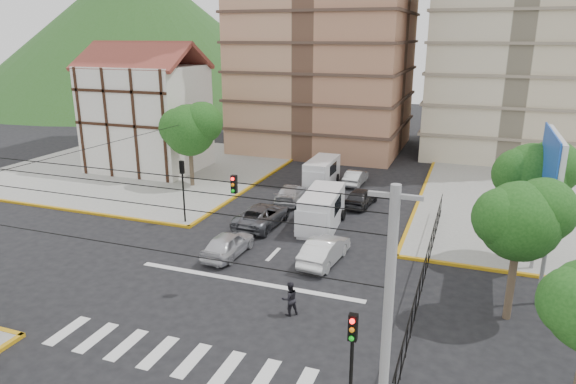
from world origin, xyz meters
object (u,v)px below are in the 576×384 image
at_px(van_right_lane, 321,211).
at_px(van_left_lane, 321,173).
at_px(traffic_light_se, 352,355).
at_px(pedestrian_crosswalk, 290,299).
at_px(car_white_front_right, 324,250).
at_px(car_silver_front_left, 228,244).
at_px(traffic_light_nw, 183,181).

relative_size(van_right_lane, van_left_lane, 1.11).
relative_size(traffic_light_se, pedestrian_crosswalk, 2.60).
bearing_deg(van_right_lane, car_white_front_right, -75.51).
bearing_deg(pedestrian_crosswalk, van_right_lane, -123.47).
bearing_deg(pedestrian_crosswalk, car_white_front_right, -131.98).
distance_m(van_left_lane, car_silver_front_left, 16.26).
relative_size(van_left_lane, car_silver_front_left, 1.18).
bearing_deg(traffic_light_se, car_silver_front_left, 131.25).
bearing_deg(traffic_light_nw, van_right_lane, 14.87).
xyz_separation_m(van_right_lane, car_silver_front_left, (-3.89, -6.33, -0.49)).
bearing_deg(car_white_front_right, traffic_light_nw, -8.74).
xyz_separation_m(car_silver_front_left, pedestrian_crosswalk, (5.80, -5.14, 0.10)).
distance_m(traffic_light_nw, van_left_lane, 13.98).
height_order(traffic_light_nw, van_right_lane, traffic_light_nw).
relative_size(van_right_lane, pedestrian_crosswalk, 3.41).
bearing_deg(car_silver_front_left, van_left_lane, -91.49).
bearing_deg(traffic_light_se, van_right_lane, 109.50).
relative_size(car_white_front_right, pedestrian_crosswalk, 2.73).
bearing_deg(van_left_lane, car_white_front_right, -73.10).
xyz_separation_m(traffic_light_se, pedestrian_crosswalk, (-4.48, 6.57, -2.27)).
bearing_deg(van_left_lane, traffic_light_se, -72.05).
relative_size(traffic_light_se, car_silver_front_left, 1.00).
distance_m(traffic_light_nw, van_right_lane, 9.71).
height_order(traffic_light_nw, car_silver_front_left, traffic_light_nw).
relative_size(traffic_light_nw, van_right_lane, 0.76).
bearing_deg(car_silver_front_left, pedestrian_crosswalk, 140.24).
distance_m(van_right_lane, car_silver_front_left, 7.44).
xyz_separation_m(van_left_lane, car_white_front_right, (4.76, -15.16, -0.37)).
relative_size(traffic_light_nw, car_white_front_right, 0.95).
bearing_deg(car_silver_front_left, van_right_lane, -119.75).
height_order(van_left_lane, pedestrian_crosswalk, van_left_lane).
height_order(traffic_light_se, van_right_lane, traffic_light_se).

